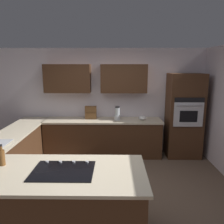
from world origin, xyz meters
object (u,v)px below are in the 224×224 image
at_px(cooktop, 63,171).
at_px(spice_rack, 91,113).
at_px(wall_oven, 184,116).
at_px(oil_bottle, 2,157).
at_px(mixing_bowl, 142,118).
at_px(blender, 117,114).

height_order(cooktop, spice_rack, spice_rack).
bearing_deg(wall_oven, oil_bottle, 38.62).
bearing_deg(wall_oven, spice_rack, -2.14).
bearing_deg(spice_rack, oil_bottle, 70.94).
xyz_separation_m(wall_oven, mixing_bowl, (1.00, 0.02, -0.06)).
bearing_deg(blender, oil_bottle, 58.18).
relative_size(wall_oven, blender, 6.02).
xyz_separation_m(blender, oil_bottle, (1.55, 2.49, -0.03)).
height_order(blender, mixing_bowl, blender).
distance_m(wall_oven, blender, 1.60).
bearing_deg(wall_oven, cooktop, 49.28).
bearing_deg(oil_bottle, wall_oven, -141.38).
relative_size(cooktop, oil_bottle, 2.65).
xyz_separation_m(blender, mixing_bowl, (-0.60, 0.00, -0.09)).
relative_size(wall_oven, mixing_bowl, 11.21).
xyz_separation_m(wall_oven, oil_bottle, (3.15, 2.51, 0.01)).
xyz_separation_m(mixing_bowl, oil_bottle, (2.15, 2.49, 0.07)).
height_order(wall_oven, cooktop, wall_oven).
bearing_deg(oil_bottle, mixing_bowl, -130.73).
distance_m(blender, oil_bottle, 2.94).
bearing_deg(cooktop, oil_bottle, -10.79).
height_order(wall_oven, mixing_bowl, wall_oven).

